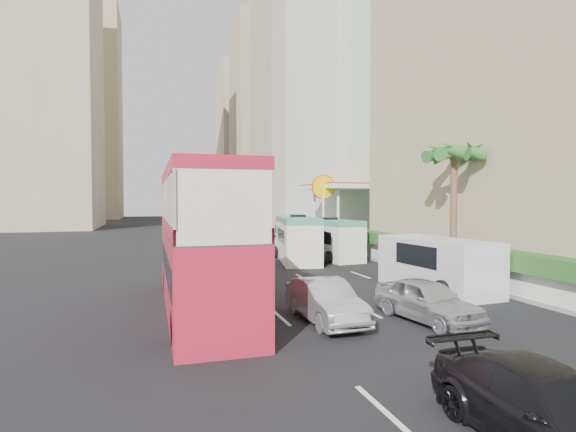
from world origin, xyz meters
name	(u,v)px	position (x,y,z in m)	size (l,w,h in m)	color
ground_plane	(353,298)	(0.00, 0.00, 0.00)	(200.00, 200.00, 0.00)	black
double_decker_bus	(201,239)	(-6.00, 0.00, 2.53)	(2.50, 11.00, 5.06)	#B71C31
car_silver_lane_a	(325,321)	(-2.34, -2.91, 0.00)	(1.44, 4.12, 1.36)	#AFB2B6
car_silver_lane_b	(427,321)	(0.86, -3.83, 0.00)	(1.63, 4.05, 1.38)	#AFB2B6
van_asset	(267,249)	(1.24, 18.90, 0.00)	(2.34, 5.08, 1.41)	silver
minibus_near	(297,239)	(1.29, 11.05, 1.44)	(2.16, 6.48, 2.87)	silver
minibus_far	(330,239)	(3.80, 11.65, 1.32)	(1.99, 5.97, 2.65)	silver
panel_van_near	(437,265)	(4.20, 0.38, 1.14)	(2.27, 5.68, 2.27)	silver
panel_van_far	(289,233)	(4.35, 22.95, 0.92)	(1.84, 4.61, 1.84)	silver
sidewalk	(327,239)	(9.00, 25.00, 0.09)	(6.00, 120.00, 0.18)	#99968C
kerb_wall	(348,244)	(6.20, 14.00, 0.68)	(0.30, 44.00, 1.00)	silver
hedge	(348,233)	(6.20, 14.00, 1.53)	(1.10, 44.00, 0.70)	#2D6626
palm_tree	(454,211)	(7.80, 4.00, 3.38)	(0.36, 0.36, 6.40)	brown
shell_station	(345,213)	(10.00, 23.00, 2.75)	(6.50, 8.00, 5.50)	silver
tower_mid	(305,79)	(18.00, 58.00, 25.00)	(16.00, 16.00, 50.00)	#B5A38F
tower_far_a	(265,120)	(17.00, 82.00, 22.00)	(14.00, 14.00, 44.00)	tan
tower_far_b	(246,141)	(17.00, 104.00, 20.00)	(14.00, 14.00, 40.00)	#B5A38F
tower_left_a	(28,43)	(-24.00, 55.00, 26.00)	(18.00, 18.00, 52.00)	#B5A38F
tower_left_b	(81,112)	(-22.00, 90.00, 23.00)	(16.00, 16.00, 46.00)	tan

